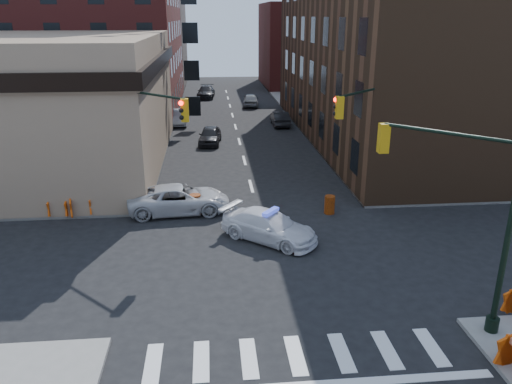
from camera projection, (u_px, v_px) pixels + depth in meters
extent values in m
plane|color=black|center=(270.00, 258.00, 22.30)|extent=(140.00, 140.00, 0.00)
cube|color=gray|center=(8.00, 121.00, 50.96)|extent=(34.00, 54.50, 0.15)
cube|color=gray|center=(441.00, 113.00, 55.04)|extent=(34.00, 54.50, 0.15)
cube|color=#8F775E|center=(0.00, 103.00, 34.77)|extent=(22.00, 22.00, 9.00)
cube|color=#482F1D|center=(391.00, 56.00, 42.22)|extent=(14.00, 34.00, 14.00)
cube|color=brown|center=(118.00, 31.00, 76.38)|extent=(20.00, 18.00, 16.00)
cube|color=maroon|center=(316.00, 45.00, 75.95)|extent=(16.00, 16.00, 12.00)
cylinder|color=black|center=(511.00, 222.00, 15.60)|extent=(0.20, 0.20, 8.00)
cylinder|color=black|center=(492.00, 324.00, 16.86)|extent=(0.44, 0.44, 0.50)
cylinder|color=black|center=(449.00, 133.00, 16.12)|extent=(3.27, 3.27, 0.12)
cube|color=#BF8C0C|center=(384.00, 138.00, 17.64)|extent=(0.35, 0.35, 1.05)
sphere|color=#FF0C05|center=(387.00, 127.00, 17.68)|extent=(0.22, 0.22, 0.22)
sphere|color=black|center=(386.00, 136.00, 17.79)|extent=(0.22, 0.22, 0.22)
sphere|color=black|center=(386.00, 145.00, 17.90)|extent=(0.22, 0.22, 0.22)
cylinder|color=black|center=(128.00, 138.00, 26.22)|extent=(0.20, 0.20, 8.00)
cylinder|color=black|center=(134.00, 205.00, 27.47)|extent=(0.44, 0.44, 0.50)
cylinder|color=black|center=(152.00, 94.00, 24.03)|extent=(3.27, 3.27, 0.12)
cube|color=#BF8C0C|center=(185.00, 110.00, 22.85)|extent=(0.35, 0.35, 1.05)
sphere|color=#FF0C05|center=(181.00, 103.00, 22.57)|extent=(0.22, 0.22, 0.22)
sphere|color=black|center=(181.00, 110.00, 22.68)|extent=(0.22, 0.22, 0.22)
sphere|color=black|center=(182.00, 118.00, 22.79)|extent=(0.22, 0.22, 0.22)
cylinder|color=black|center=(380.00, 133.00, 27.42)|extent=(0.20, 0.20, 8.00)
cylinder|color=black|center=(374.00, 197.00, 28.68)|extent=(0.44, 0.44, 0.50)
cylinder|color=black|center=(363.00, 92.00, 24.95)|extent=(3.27, 3.27, 0.12)
cube|color=#BF8C0C|center=(339.00, 108.00, 23.49)|extent=(0.35, 0.35, 1.05)
sphere|color=#FF0C05|center=(336.00, 100.00, 23.50)|extent=(0.22, 0.22, 0.22)
sphere|color=black|center=(335.00, 107.00, 23.61)|extent=(0.22, 0.22, 0.22)
sphere|color=black|center=(335.00, 114.00, 23.72)|extent=(0.22, 0.22, 0.22)
cylinder|color=black|center=(316.00, 115.00, 46.87)|extent=(0.24, 0.24, 2.60)
sphere|color=#994716|center=(317.00, 93.00, 46.19)|extent=(3.00, 3.00, 3.00)
cylinder|color=black|center=(301.00, 101.00, 54.38)|extent=(0.24, 0.24, 2.60)
sphere|color=#994716|center=(301.00, 82.00, 53.69)|extent=(3.00, 3.00, 3.00)
imported|color=white|center=(269.00, 226.00, 23.89)|extent=(5.05, 4.61, 1.42)
imported|color=silver|center=(179.00, 199.00, 27.27)|extent=(5.66, 2.92, 1.53)
imported|color=black|center=(210.00, 135.00, 41.98)|extent=(2.14, 4.38, 1.44)
imported|color=gray|center=(179.00, 117.00, 49.41)|extent=(1.57, 4.48, 1.47)
imported|color=black|center=(206.00, 92.00, 65.47)|extent=(2.50, 5.37, 1.52)
imported|color=black|center=(280.00, 118.00, 48.90)|extent=(1.51, 4.29, 1.41)
imported|color=gray|center=(251.00, 100.00, 59.41)|extent=(2.20, 4.59, 1.51)
imported|color=black|center=(90.00, 194.00, 27.11)|extent=(0.78, 0.67, 1.81)
imported|color=black|center=(82.00, 199.00, 26.77)|extent=(0.89, 0.76, 1.62)
imported|color=#1E222E|center=(88.00, 176.00, 29.92)|extent=(1.23, 1.03, 1.97)
cylinder|color=#F1550B|center=(330.00, 205.00, 27.19)|extent=(0.57, 0.57, 1.00)
cylinder|color=#D8480A|center=(195.00, 204.00, 27.06)|extent=(0.65, 0.65, 1.12)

